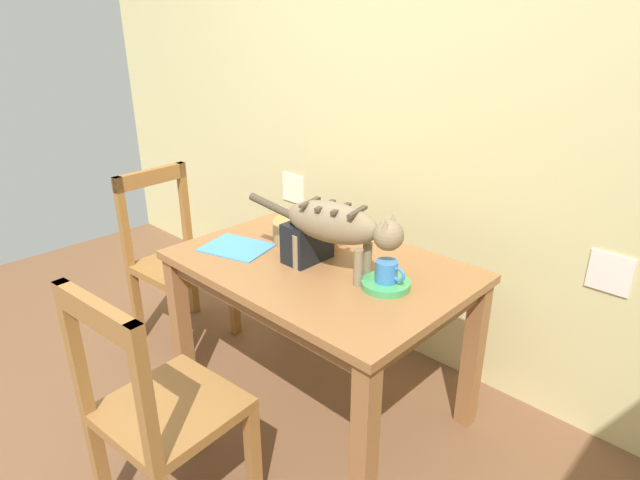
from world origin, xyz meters
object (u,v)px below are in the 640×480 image
object	(u,v)px
saucer_bowl	(386,284)
coffee_mug	(387,271)
dining_table	(320,282)
toaster	(307,241)
book_stack	(300,226)
wooden_chair_far	(176,260)
cat	(338,226)
magazine	(237,247)
wooden_chair_near	(160,411)
wicker_basket	(309,230)

from	to	relation	value
saucer_bowl	coffee_mug	distance (m)	0.05
dining_table	toaster	size ratio (longest dim) A/B	5.98
book_stack	wooden_chair_far	size ratio (longest dim) A/B	0.22
saucer_bowl	wooden_chair_far	size ratio (longest dim) A/B	0.20
cat	toaster	size ratio (longest dim) A/B	3.36
wooden_chair_far	toaster	bearing A→B (deg)	91.53
magazine	coffee_mug	bearing A→B (deg)	-3.58
saucer_bowl	wooden_chair_near	world-z (taller)	wooden_chair_near
saucer_bowl	magazine	size ratio (longest dim) A/B	0.66
saucer_bowl	coffee_mug	world-z (taller)	coffee_mug
saucer_bowl	magazine	xyz separation A→B (m)	(-0.70, -0.16, -0.01)
saucer_bowl	magazine	bearing A→B (deg)	-167.43
saucer_bowl	wooden_chair_far	distance (m)	1.35
toaster	dining_table	bearing A→B (deg)	17.48
wicker_basket	wooden_chair_near	distance (m)	1.01
dining_table	coffee_mug	world-z (taller)	coffee_mug
cat	wooden_chair_far	bearing A→B (deg)	-98.94
dining_table	wooden_chair_far	size ratio (longest dim) A/B	1.28
wooden_chair_near	cat	bearing A→B (deg)	77.18
magazine	cat	bearing A→B (deg)	-3.41
cat	book_stack	world-z (taller)	cat
saucer_bowl	book_stack	xyz separation A→B (m)	(-0.66, 0.20, 0.00)
coffee_mug	wicker_basket	world-z (taller)	coffee_mug
cat	magazine	size ratio (longest dim) A/B	2.40
toaster	magazine	bearing A→B (deg)	-157.52
magazine	wooden_chair_far	distance (m)	0.67
cat	magazine	bearing A→B (deg)	-89.63
cat	wooden_chair_far	distance (m)	1.21
wicker_basket	magazine	bearing A→B (deg)	-119.44
magazine	book_stack	world-z (taller)	book_stack
saucer_bowl	wicker_basket	world-z (taller)	wicker_basket
dining_table	wooden_chair_near	distance (m)	0.81
coffee_mug	book_stack	size ratio (longest dim) A/B	0.61
dining_table	book_stack	distance (m)	0.41
dining_table	magazine	bearing A→B (deg)	-158.25
dining_table	magazine	size ratio (longest dim) A/B	4.26
dining_table	saucer_bowl	distance (m)	0.35
dining_table	wooden_chair_far	xyz separation A→B (m)	(-0.98, -0.10, -0.18)
magazine	wooden_chair_far	world-z (taller)	wooden_chair_far
magazine	wicker_basket	world-z (taller)	wicker_basket
cat	toaster	distance (m)	0.22
dining_table	magazine	distance (m)	0.41
saucer_bowl	wicker_basket	distance (m)	0.55
cat	wooden_chair_far	xyz separation A→B (m)	(-1.11, -0.07, -0.48)
saucer_bowl	toaster	xyz separation A→B (m)	(-0.39, -0.03, 0.07)
wicker_basket	cat	bearing A→B (deg)	-27.86
saucer_bowl	wooden_chair_near	distance (m)	0.90
cat	wooden_chair_near	bearing A→B (deg)	-20.47
wooden_chair_near	toaster	bearing A→B (deg)	90.94
magazine	wicker_basket	distance (m)	0.33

